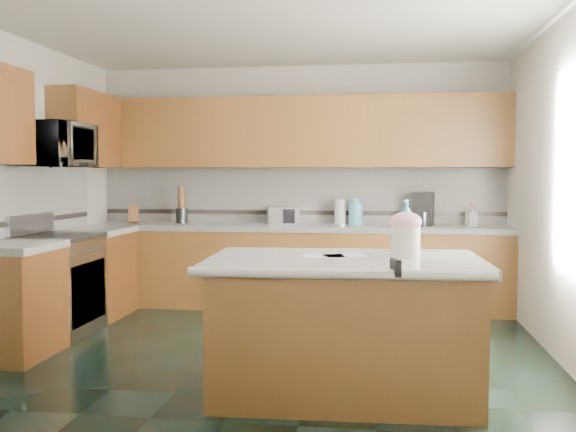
# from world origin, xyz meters

# --- Properties ---
(floor) EXTENTS (4.60, 4.60, 0.00)m
(floor) POSITION_xyz_m (0.00, 0.00, 0.00)
(floor) COLOR black
(floor) RESTS_ON ground
(ceiling) EXTENTS (4.60, 4.60, 0.00)m
(ceiling) POSITION_xyz_m (0.00, 0.00, 2.70)
(ceiling) COLOR white
(ceiling) RESTS_ON ground
(wall_back) EXTENTS (4.60, 0.04, 2.70)m
(wall_back) POSITION_xyz_m (0.00, 2.32, 1.35)
(wall_back) COLOR silver
(wall_back) RESTS_ON ground
(wall_front) EXTENTS (4.60, 0.04, 2.70)m
(wall_front) POSITION_xyz_m (0.00, -2.32, 1.35)
(wall_front) COLOR silver
(wall_front) RESTS_ON ground
(wall_right) EXTENTS (0.04, 4.60, 2.70)m
(wall_right) POSITION_xyz_m (2.32, 0.00, 1.35)
(wall_right) COLOR silver
(wall_right) RESTS_ON ground
(back_base_cab) EXTENTS (4.60, 0.60, 0.86)m
(back_base_cab) POSITION_xyz_m (0.00, 2.00, 0.43)
(back_base_cab) COLOR black
(back_base_cab) RESTS_ON ground
(back_countertop) EXTENTS (4.60, 0.64, 0.06)m
(back_countertop) POSITION_xyz_m (0.00, 2.00, 0.89)
(back_countertop) COLOR white
(back_countertop) RESTS_ON back_base_cab
(back_upper_cab) EXTENTS (4.60, 0.33, 0.78)m
(back_upper_cab) POSITION_xyz_m (0.00, 2.13, 1.94)
(back_upper_cab) COLOR black
(back_upper_cab) RESTS_ON wall_back
(back_backsplash) EXTENTS (4.60, 0.02, 0.63)m
(back_backsplash) POSITION_xyz_m (0.00, 2.29, 1.24)
(back_backsplash) COLOR silver
(back_backsplash) RESTS_ON back_countertop
(back_accent_band) EXTENTS (4.60, 0.01, 0.05)m
(back_accent_band) POSITION_xyz_m (0.00, 2.28, 1.04)
(back_accent_band) COLOR black
(back_accent_band) RESTS_ON back_countertop
(left_base_cab_rear) EXTENTS (0.60, 0.82, 0.86)m
(left_base_cab_rear) POSITION_xyz_m (-2.00, 1.29, 0.43)
(left_base_cab_rear) COLOR black
(left_base_cab_rear) RESTS_ON ground
(left_counter_rear) EXTENTS (0.64, 0.82, 0.06)m
(left_counter_rear) POSITION_xyz_m (-2.00, 1.29, 0.89)
(left_counter_rear) COLOR white
(left_counter_rear) RESTS_ON left_base_cab_rear
(left_base_cab_front) EXTENTS (0.60, 0.72, 0.86)m
(left_base_cab_front) POSITION_xyz_m (-2.00, -0.24, 0.43)
(left_base_cab_front) COLOR black
(left_base_cab_front) RESTS_ON ground
(left_counter_front) EXTENTS (0.64, 0.72, 0.06)m
(left_counter_front) POSITION_xyz_m (-2.00, -0.24, 0.89)
(left_counter_front) COLOR white
(left_counter_front) RESTS_ON left_base_cab_front
(left_backsplash) EXTENTS (0.02, 2.30, 0.63)m
(left_backsplash) POSITION_xyz_m (-2.29, 0.55, 1.24)
(left_backsplash) COLOR silver
(left_backsplash) RESTS_ON wall_left
(left_accent_band) EXTENTS (0.01, 2.30, 0.05)m
(left_accent_band) POSITION_xyz_m (-2.28, 0.55, 1.04)
(left_accent_band) COLOR black
(left_accent_band) RESTS_ON wall_left
(left_upper_cab_rear) EXTENTS (0.33, 1.09, 0.78)m
(left_upper_cab_rear) POSITION_xyz_m (-2.13, 1.42, 1.94)
(left_upper_cab_rear) COLOR black
(left_upper_cab_rear) RESTS_ON wall_left
(range_body) EXTENTS (0.60, 0.76, 0.88)m
(range_body) POSITION_xyz_m (-2.00, 0.50, 0.44)
(range_body) COLOR #B7B7BC
(range_body) RESTS_ON ground
(range_oven_door) EXTENTS (0.02, 0.68, 0.55)m
(range_oven_door) POSITION_xyz_m (-1.71, 0.50, 0.40)
(range_oven_door) COLOR black
(range_oven_door) RESTS_ON range_body
(range_cooktop) EXTENTS (0.62, 0.78, 0.04)m
(range_cooktop) POSITION_xyz_m (-2.00, 0.50, 0.90)
(range_cooktop) COLOR black
(range_cooktop) RESTS_ON range_body
(range_handle) EXTENTS (0.02, 0.66, 0.02)m
(range_handle) POSITION_xyz_m (-1.68, 0.50, 0.78)
(range_handle) COLOR #B7B7BC
(range_handle) RESTS_ON range_body
(range_backguard) EXTENTS (0.06, 0.76, 0.18)m
(range_backguard) POSITION_xyz_m (-2.26, 0.50, 1.02)
(range_backguard) COLOR #B7B7BC
(range_backguard) RESTS_ON range_body
(microwave) EXTENTS (0.50, 0.73, 0.41)m
(microwave) POSITION_xyz_m (-2.00, 0.50, 1.73)
(microwave) COLOR #B7B7BC
(microwave) RESTS_ON wall_left
(island_base) EXTENTS (1.72, 1.02, 0.86)m
(island_base) POSITION_xyz_m (0.68, -0.77, 0.43)
(island_base) COLOR black
(island_base) RESTS_ON ground
(island_top) EXTENTS (1.82, 1.13, 0.06)m
(island_top) POSITION_xyz_m (0.68, -0.77, 0.89)
(island_top) COLOR white
(island_top) RESTS_ON island_base
(island_bullnose) EXTENTS (1.78, 0.13, 0.06)m
(island_bullnose) POSITION_xyz_m (0.68, -1.30, 0.89)
(island_bullnose) COLOR white
(island_bullnose) RESTS_ON island_base
(treat_jar) EXTENTS (0.24, 0.24, 0.20)m
(treat_jar) POSITION_xyz_m (1.08, -0.70, 1.02)
(treat_jar) COLOR silver
(treat_jar) RESTS_ON island_top
(treat_jar_lid) EXTENTS (0.21, 0.21, 0.13)m
(treat_jar_lid) POSITION_xyz_m (1.08, -0.70, 1.15)
(treat_jar_lid) COLOR #EAA8BC
(treat_jar_lid) RESTS_ON treat_jar
(treat_jar_knob) EXTENTS (0.07, 0.02, 0.02)m
(treat_jar_knob) POSITION_xyz_m (1.08, -0.70, 1.20)
(treat_jar_knob) COLOR tan
(treat_jar_knob) RESTS_ON treat_jar_lid
(treat_jar_knob_end_l) EXTENTS (0.04, 0.04, 0.04)m
(treat_jar_knob_end_l) POSITION_xyz_m (1.05, -0.70, 1.20)
(treat_jar_knob_end_l) COLOR tan
(treat_jar_knob_end_l) RESTS_ON treat_jar_lid
(treat_jar_knob_end_r) EXTENTS (0.04, 0.04, 0.04)m
(treat_jar_knob_end_r) POSITION_xyz_m (1.11, -0.70, 1.20)
(treat_jar_knob_end_r) COLOR tan
(treat_jar_knob_end_r) RESTS_ON treat_jar_lid
(soap_bottle_island) EXTENTS (0.17, 0.17, 0.37)m
(soap_bottle_island) POSITION_xyz_m (1.09, -0.45, 1.11)
(soap_bottle_island) COLOR teal
(soap_bottle_island) RESTS_ON island_top
(paper_sheet_a) EXTENTS (0.34, 0.29, 0.00)m
(paper_sheet_a) POSITION_xyz_m (0.69, -0.69, 0.92)
(paper_sheet_a) COLOR white
(paper_sheet_a) RESTS_ON island_top
(paper_sheet_b) EXTENTS (0.30, 0.25, 0.00)m
(paper_sheet_b) POSITION_xyz_m (0.54, -0.72, 0.92)
(paper_sheet_b) COLOR white
(paper_sheet_b) RESTS_ON island_top
(clamp_body) EXTENTS (0.07, 0.11, 0.10)m
(clamp_body) POSITION_xyz_m (1.00, -1.28, 0.93)
(clamp_body) COLOR black
(clamp_body) RESTS_ON island_top
(clamp_handle) EXTENTS (0.02, 0.08, 0.02)m
(clamp_handle) POSITION_xyz_m (1.00, -1.34, 0.91)
(clamp_handle) COLOR black
(clamp_handle) RESTS_ON island_top
(knife_block) EXTENTS (0.15, 0.17, 0.22)m
(knife_block) POSITION_xyz_m (-1.88, 2.05, 1.02)
(knife_block) COLOR #472814
(knife_block) RESTS_ON back_countertop
(utensil_crock) EXTENTS (0.14, 0.14, 0.17)m
(utensil_crock) POSITION_xyz_m (-1.32, 2.08, 1.01)
(utensil_crock) COLOR black
(utensil_crock) RESTS_ON back_countertop
(utensil_bundle) EXTENTS (0.08, 0.08, 0.25)m
(utensil_bundle) POSITION_xyz_m (-1.32, 2.08, 1.22)
(utensil_bundle) COLOR #472814
(utensil_bundle) RESTS_ON utensil_crock
(toaster_oven) EXTENTS (0.39, 0.31, 0.20)m
(toaster_oven) POSITION_xyz_m (-0.15, 2.05, 1.02)
(toaster_oven) COLOR #B7B7BC
(toaster_oven) RESTS_ON back_countertop
(toaster_oven_door) EXTENTS (0.30, 0.01, 0.16)m
(toaster_oven_door) POSITION_xyz_m (-0.15, 1.94, 1.02)
(toaster_oven_door) COLOR black
(toaster_oven_door) RESTS_ON toaster_oven
(paper_towel) EXTENTS (0.12, 0.12, 0.28)m
(paper_towel) POSITION_xyz_m (0.48, 2.10, 1.06)
(paper_towel) COLOR white
(paper_towel) RESTS_ON back_countertop
(paper_towel_base) EXTENTS (0.19, 0.19, 0.01)m
(paper_towel_base) POSITION_xyz_m (0.48, 2.10, 0.93)
(paper_towel_base) COLOR #B7B7BC
(paper_towel_base) RESTS_ON back_countertop
(water_jug) EXTENTS (0.15, 0.15, 0.25)m
(water_jug) POSITION_xyz_m (0.66, 2.06, 1.05)
(water_jug) COLOR #55A9D4
(water_jug) RESTS_ON back_countertop
(water_jug_neck) EXTENTS (0.07, 0.07, 0.04)m
(water_jug_neck) POSITION_xyz_m (0.66, 2.06, 1.19)
(water_jug_neck) COLOR #55A9D4
(water_jug_neck) RESTS_ON water_jug
(coffee_maker) EXTENTS (0.25, 0.27, 0.36)m
(coffee_maker) POSITION_xyz_m (1.38, 2.08, 1.10)
(coffee_maker) COLOR black
(coffee_maker) RESTS_ON back_countertop
(coffee_carafe) EXTENTS (0.15, 0.15, 0.15)m
(coffee_carafe) POSITION_xyz_m (1.38, 2.03, 1.00)
(coffee_carafe) COLOR black
(coffee_carafe) RESTS_ON back_countertop
(soap_bottle_back) EXTENTS (0.13, 0.13, 0.22)m
(soap_bottle_back) POSITION_xyz_m (1.89, 2.05, 1.03)
(soap_bottle_back) COLOR white
(soap_bottle_back) RESTS_ON back_countertop
(soap_back_cap) EXTENTS (0.02, 0.02, 0.03)m
(soap_back_cap) POSITION_xyz_m (1.89, 2.05, 1.16)
(soap_back_cap) COLOR red
(soap_back_cap) RESTS_ON soap_bottle_back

